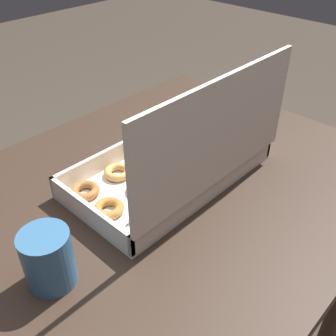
# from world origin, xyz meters

# --- Properties ---
(dining_table) EXTENTS (0.94, 0.71, 0.73)m
(dining_table) POSITION_xyz_m (0.00, 0.00, 0.61)
(dining_table) COLOR #38281E
(dining_table) RESTS_ON ground_plane
(donut_box) EXTENTS (0.40, 0.23, 0.25)m
(donut_box) POSITION_xyz_m (-0.04, 0.01, 0.78)
(donut_box) COLOR silver
(donut_box) RESTS_ON dining_table
(coffee_mug) EXTENTS (0.07, 0.07, 0.09)m
(coffee_mug) POSITION_xyz_m (0.26, 0.04, 0.78)
(coffee_mug) COLOR teal
(coffee_mug) RESTS_ON dining_table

